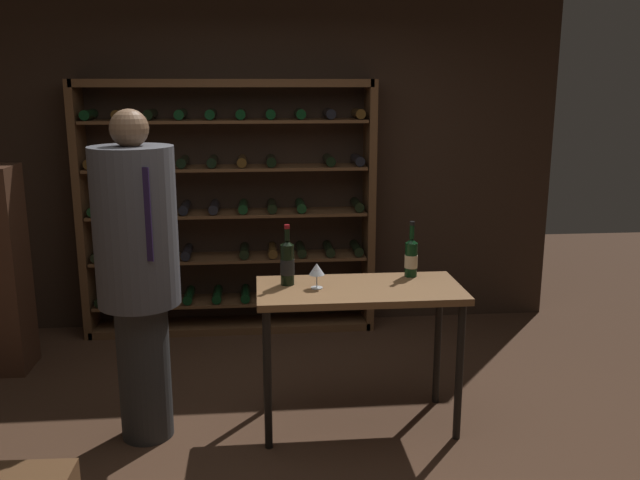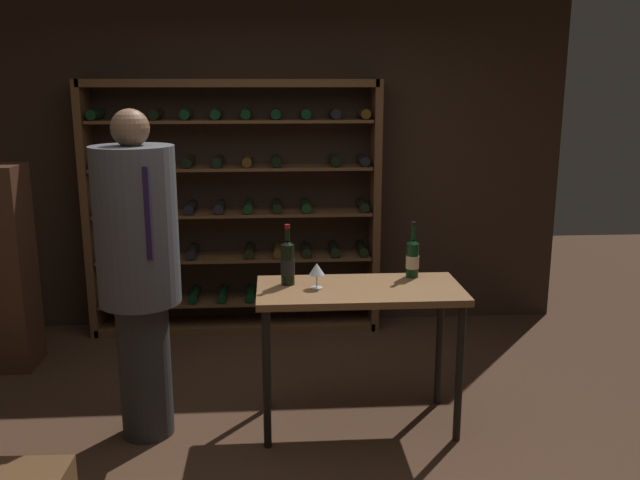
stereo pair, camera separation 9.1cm
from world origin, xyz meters
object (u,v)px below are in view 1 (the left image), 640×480
(wine_rack, at_px, (228,209))
(person_bystander_red_print, at_px, (138,264))
(tasting_table, at_px, (359,304))
(wine_bottle_black_capsule, at_px, (287,262))
(wine_bottle_red_label, at_px, (411,257))
(wine_glass_stemmed_left, at_px, (317,270))

(wine_rack, bearing_deg, person_bystander_red_print, -104.05)
(tasting_table, height_order, person_bystander_red_print, person_bystander_red_print)
(tasting_table, relative_size, person_bystander_red_print, 0.63)
(tasting_table, bearing_deg, person_bystander_red_print, -179.04)
(person_bystander_red_print, xyz_separation_m, wine_bottle_black_capsule, (0.82, 0.11, -0.04))
(tasting_table, distance_m, wine_bottle_black_capsule, 0.48)
(tasting_table, bearing_deg, wine_bottle_black_capsule, 167.52)
(wine_bottle_red_label, xyz_separation_m, wine_glass_stemmed_left, (-0.59, -0.19, -0.01))
(wine_bottle_red_label, height_order, wine_bottle_black_capsule, wine_bottle_black_capsule)
(wine_bottle_black_capsule, bearing_deg, wine_glass_stemmed_left, -28.59)
(wine_rack, xyz_separation_m, wine_bottle_red_label, (1.15, -1.48, -0.04))
(wine_rack, height_order, tasting_table, wine_rack)
(wine_bottle_red_label, relative_size, wine_glass_stemmed_left, 2.30)
(person_bystander_red_print, height_order, wine_bottle_black_capsule, person_bystander_red_print)
(wine_rack, distance_m, wine_bottle_black_capsule, 1.64)
(wine_rack, distance_m, person_bystander_red_print, 1.75)
(wine_glass_stemmed_left, bearing_deg, wine_bottle_black_capsule, 151.41)
(tasting_table, distance_m, person_bystander_red_print, 1.26)
(wine_rack, distance_m, wine_bottle_red_label, 1.88)
(wine_rack, distance_m, wine_glass_stemmed_left, 1.77)
(wine_rack, xyz_separation_m, wine_glass_stemmed_left, (0.56, -1.67, -0.05))
(wine_rack, bearing_deg, wine_glass_stemmed_left, -71.50)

